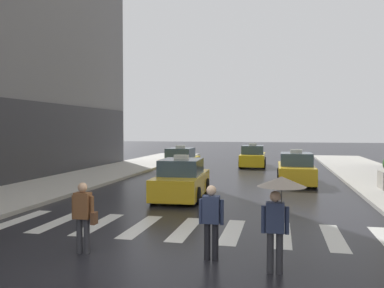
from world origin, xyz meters
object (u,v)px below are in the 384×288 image
taxi_second (296,170)px  taxi_third (181,161)px  taxi_lead (182,180)px  pedestrian_plain_coat (211,218)px  pedestrian_with_handbag (83,214)px  pedestrian_with_umbrella (279,198)px  taxi_fourth (253,157)px

taxi_second → taxi_third: 8.20m
taxi_lead → taxi_second: bearing=48.7°
taxi_lead → pedestrian_plain_coat: 8.01m
pedestrian_plain_coat → pedestrian_with_handbag: bearing=-176.3°
pedestrian_with_umbrella → taxi_third: bearing=110.2°
taxi_lead → pedestrian_with_handbag: (-0.39, -7.78, 0.21)m
taxi_third → pedestrian_with_handbag: (2.01, -17.14, 0.21)m
taxi_second → pedestrian_plain_coat: size_ratio=2.76×
taxi_lead → taxi_fourth: (2.00, 14.48, 0.00)m
pedestrian_with_umbrella → pedestrian_with_handbag: (-4.40, 0.30, -0.58)m
taxi_fourth → pedestrian_plain_coat: (0.56, -22.07, 0.21)m
taxi_third → pedestrian_plain_coat: size_ratio=2.76×
taxi_lead → taxi_third: 9.66m
taxi_second → pedestrian_plain_coat: taxi_second is taller
taxi_fourth → pedestrian_with_handbag: 22.39m
taxi_fourth → taxi_lead: bearing=-97.9°
taxi_third → taxi_second: bearing=-27.9°
taxi_lead → pedestrian_with_umbrella: (4.01, -8.08, 0.79)m
pedestrian_plain_coat → taxi_second: bearing=80.1°
taxi_fourth → pedestrian_with_umbrella: pedestrian_with_umbrella is taller
taxi_lead → pedestrian_with_umbrella: pedestrian_with_umbrella is taller
taxi_second → taxi_lead: bearing=-131.3°
taxi_third → taxi_fourth: (4.40, 5.12, 0.00)m
pedestrian_with_umbrella → taxi_second: bearing=86.4°
taxi_lead → pedestrian_with_umbrella: 9.05m
taxi_third → taxi_lead: bearing=-75.6°
taxi_lead → pedestrian_with_umbrella: size_ratio=2.38×
taxi_lead → taxi_third: (-2.40, 9.36, 0.00)m
pedestrian_with_handbag → taxi_fourth: bearing=83.9°
taxi_third → pedestrian_with_handbag: bearing=-83.3°
pedestrian_with_umbrella → pedestrian_with_handbag: size_ratio=1.18×
taxi_second → pedestrian_with_handbag: (-5.24, -13.31, 0.21)m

